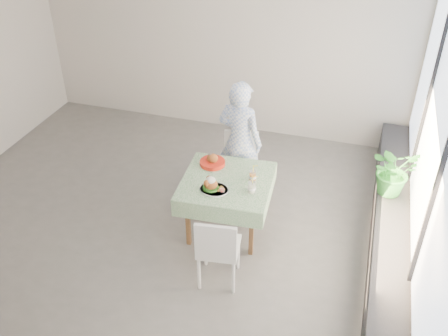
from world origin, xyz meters
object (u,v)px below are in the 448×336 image
(main_dish, at_px, (212,186))
(potted_plant, at_px, (394,170))
(juice_cup_orange, at_px, (253,176))
(cafe_table, at_px, (227,199))
(chair_far, at_px, (239,181))
(diner, at_px, (240,142))
(chair_near, at_px, (219,260))

(main_dish, relative_size, potted_plant, 0.53)
(juice_cup_orange, relative_size, potted_plant, 0.40)
(cafe_table, xyz_separation_m, potted_plant, (1.87, 0.68, 0.36))
(chair_far, height_order, juice_cup_orange, juice_cup_orange)
(chair_far, height_order, main_dish, chair_far)
(main_dish, distance_m, juice_cup_orange, 0.51)
(cafe_table, bearing_deg, potted_plant, 19.82)
(cafe_table, bearing_deg, diner, 93.68)
(chair_far, distance_m, main_dish, 1.03)
(chair_far, height_order, diner, diner)
(diner, bearing_deg, main_dish, 99.04)
(cafe_table, relative_size, juice_cup_orange, 4.37)
(cafe_table, bearing_deg, chair_near, -79.03)
(chair_far, relative_size, chair_near, 1.03)
(chair_near, distance_m, potted_plant, 2.35)
(cafe_table, xyz_separation_m, chair_near, (0.17, -0.85, -0.18))
(chair_near, bearing_deg, main_dish, 113.50)
(chair_near, bearing_deg, potted_plant, 41.78)
(cafe_table, height_order, chair_near, chair_near)
(diner, xyz_separation_m, juice_cup_orange, (0.34, -0.66, -0.04))
(chair_far, xyz_separation_m, potted_plant, (1.89, 0.03, 0.52))
(cafe_table, xyz_separation_m, juice_cup_orange, (0.29, 0.08, 0.34))
(diner, height_order, main_dish, diner)
(chair_far, height_order, potted_plant, potted_plant)
(main_dish, bearing_deg, chair_near, -66.50)
(main_dish, height_order, potted_plant, potted_plant)
(main_dish, bearing_deg, juice_cup_orange, 39.52)
(chair_far, bearing_deg, potted_plant, 0.76)
(potted_plant, bearing_deg, juice_cup_orange, -159.56)
(potted_plant, bearing_deg, chair_far, -179.24)
(cafe_table, distance_m, potted_plant, 2.02)
(chair_near, xyz_separation_m, potted_plant, (1.71, 1.53, 0.53))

